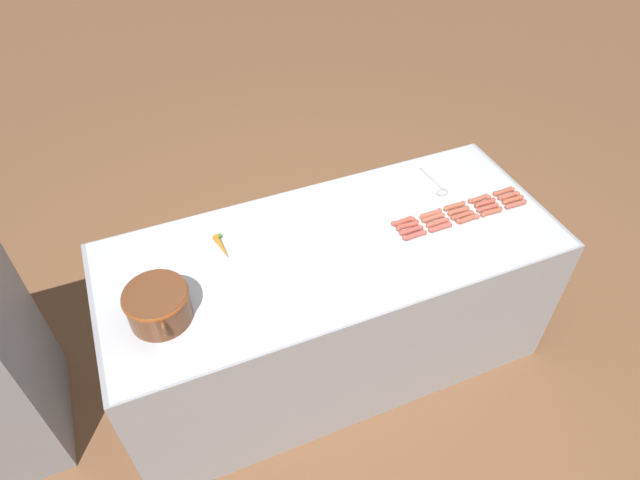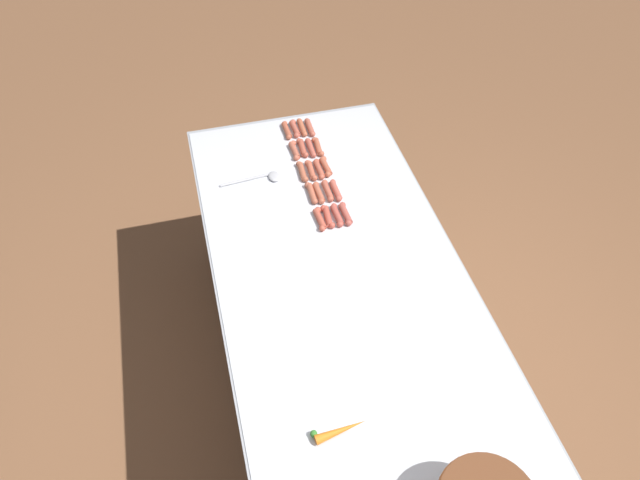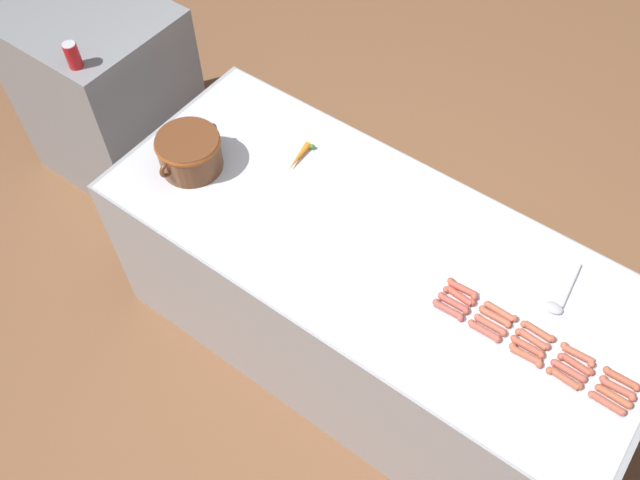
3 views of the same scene
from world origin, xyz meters
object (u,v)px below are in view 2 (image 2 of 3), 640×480
(hot_dog_4, at_px, (346,214))
(hot_dog_2, at_px, (326,167))
(hot_dog_15, at_px, (287,130))
(carrot, at_px, (339,431))
(hot_dog_7, at_px, (319,169))
(hot_dog_9, at_px, (337,215))
(hot_dog_16, at_px, (294,150))
(hot_dog_1, at_px, (318,147))
(hot_dog_19, at_px, (320,219))
(hot_dog_17, at_px, (302,172))
(hot_dog_11, at_px, (302,148))
(hot_dog_0, at_px, (310,127))
(hot_dog_3, at_px, (336,190))
(hot_dog_5, at_px, (302,127))
(hot_dog_18, at_px, (311,193))
(hot_dog_10, at_px, (295,129))
(hot_dog_6, at_px, (311,148))
(hot_dog_8, at_px, (328,191))
(hot_dog_13, at_px, (319,193))
(hot_dog_12, at_px, (311,170))
(hot_dog_14, at_px, (328,217))
(serving_spoon, at_px, (264,178))

(hot_dog_4, bearing_deg, hot_dog_2, -89.61)
(hot_dog_15, height_order, carrot, carrot)
(carrot, bearing_deg, hot_dog_2, -103.07)
(hot_dog_7, height_order, hot_dog_9, same)
(hot_dog_16, bearing_deg, hot_dog_7, 116.50)
(hot_dog_1, relative_size, hot_dog_19, 1.00)
(hot_dog_1, xyz_separation_m, hot_dog_17, (0.11, 0.15, 0.00))
(hot_dog_11, bearing_deg, hot_dog_0, -116.52)
(hot_dog_3, bearing_deg, hot_dog_5, -85.39)
(hot_dog_15, bearing_deg, hot_dog_18, 90.68)
(hot_dog_9, relative_size, hot_dog_17, 1.00)
(hot_dog_3, relative_size, hot_dog_10, 1.00)
(hot_dog_6, bearing_deg, hot_dog_1, 179.02)
(hot_dog_9, bearing_deg, hot_dog_1, -94.42)
(hot_dog_7, xyz_separation_m, hot_dog_8, (-0.00, 0.15, 0.00))
(hot_dog_13, bearing_deg, hot_dog_4, 116.64)
(hot_dog_12, relative_size, hot_dog_15, 1.00)
(hot_dog_2, height_order, hot_dog_6, same)
(hot_dog_7, distance_m, hot_dog_9, 0.30)
(hot_dog_17, bearing_deg, hot_dog_14, 97.02)
(hot_dog_4, xyz_separation_m, hot_dog_13, (0.08, -0.15, 0.00))
(hot_dog_12, xyz_separation_m, hot_dog_16, (0.04, -0.16, 0.00))
(hot_dog_13, bearing_deg, hot_dog_14, 89.94)
(hot_dog_16, bearing_deg, carrot, 82.88)
(hot_dog_2, relative_size, hot_dog_17, 1.00)
(hot_dog_0, distance_m, hot_dog_8, 0.46)
(hot_dog_1, bearing_deg, hot_dog_8, 83.53)
(hot_dog_1, height_order, hot_dog_12, same)
(hot_dog_0, relative_size, hot_dog_4, 1.00)
(hot_dog_3, xyz_separation_m, serving_spoon, (0.28, -0.17, -0.01))
(hot_dog_11, height_order, serving_spoon, hot_dog_11)
(hot_dog_0, relative_size, carrot, 0.73)
(hot_dog_2, xyz_separation_m, hot_dog_11, (0.07, -0.16, 0.00))
(hot_dog_1, height_order, hot_dog_10, same)
(hot_dog_7, xyz_separation_m, hot_dog_11, (0.04, -0.17, 0.00))
(hot_dog_1, relative_size, hot_dog_12, 1.00)
(hot_dog_4, xyz_separation_m, hot_dog_17, (0.11, -0.30, 0.00))
(hot_dog_8, xyz_separation_m, hot_dog_17, (0.08, -0.15, 0.00))
(hot_dog_1, relative_size, hot_dog_5, 1.00)
(hot_dog_17, bearing_deg, hot_dog_7, 177.82)
(hot_dog_4, xyz_separation_m, hot_dog_9, (0.04, -0.00, 0.00))
(hot_dog_9, xyz_separation_m, carrot, (0.25, 0.91, 0.00))
(hot_dog_5, height_order, hot_dog_17, same)
(hot_dog_6, relative_size, hot_dog_11, 1.00)
(hot_dog_0, relative_size, hot_dog_19, 1.00)
(hot_dog_4, height_order, hot_dog_8, same)
(hot_dog_15, xyz_separation_m, serving_spoon, (0.17, 0.30, -0.01))
(serving_spoon, bearing_deg, hot_dog_16, -139.84)
(hot_dog_17, xyz_separation_m, hot_dog_18, (-0.00, 0.15, 0.00))
(hot_dog_3, distance_m, hot_dog_14, 0.16)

